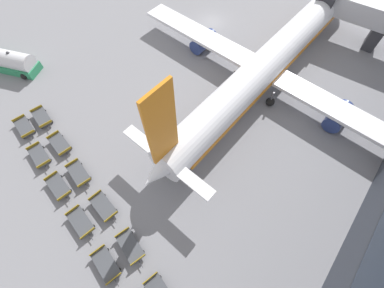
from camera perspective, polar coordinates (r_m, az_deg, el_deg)
The scene contains 13 objects.
ground_plane at distance 46.11m, azimuth 4.39°, elevation 25.44°, with size 500.00×500.00×0.00m, color gray.
airplane at distance 35.58m, azimuth 17.00°, elevation 17.19°, with size 39.78×44.87×13.65m.
fuel_tanker_primary at distance 44.66m, azimuth -35.80°, elevation 14.77°, with size 9.34×6.00×3.14m.
baggage_dolly_row_near_col_a at distance 36.58m, azimuth -33.23°, elevation 3.15°, with size 3.85×2.08×0.92m.
baggage_dolly_row_near_col_b at distance 33.35m, azimuth -30.83°, elevation -2.25°, with size 3.85×2.10×0.92m.
baggage_dolly_row_near_col_c at distance 30.53m, azimuth -27.57°, elevation -8.37°, with size 3.84×1.97×0.92m.
baggage_dolly_row_near_col_d at distance 28.23m, azimuth -23.51°, elevation -15.61°, with size 3.84×1.99×0.92m.
baggage_dolly_row_near_col_e at distance 26.61m, azimuth -18.58°, elevation -24.04°, with size 3.85×2.14×0.92m.
baggage_dolly_row_mid_a_col_a at distance 36.40m, azimuth -30.39°, elevation 5.11°, with size 3.85×2.13×0.92m.
baggage_dolly_row_mid_a_col_b at distance 33.07m, azimuth -27.31°, elevation 0.01°, with size 3.84×1.97×0.92m.
baggage_dolly_row_mid_a_col_c at distance 30.27m, azimuth -23.89°, elevation -6.00°, with size 3.85×2.12×0.92m.
baggage_dolly_row_mid_a_col_d at distance 27.92m, azimuth -19.07°, elevation -12.97°, with size 3.84×1.95×0.92m.
baggage_dolly_row_mid_a_col_e at distance 26.28m, azimuth -13.55°, elevation -21.20°, with size 3.84×2.25×0.92m.
Camera 1 is at (21.42, -31.63, 25.84)m, focal length 24.00 mm.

